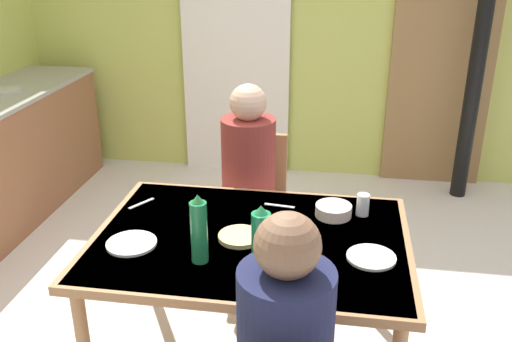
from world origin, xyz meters
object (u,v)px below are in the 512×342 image
Objects in this scene: dining_table at (251,250)px; person_near_diner at (286,337)px; water_bottle_green_far at (261,238)px; person_far_diner at (248,162)px; chair_far_diner at (252,198)px; water_bottle_green_near at (199,230)px; serving_bowl_center at (333,210)px.

person_near_diner is at bearing -72.11° from dining_table.
person_far_diner is at bearing 102.77° from water_bottle_green_far.
person_near_diner is 1.00× the size of person_far_diner.
person_far_diner is at bearing 90.00° from chair_far_diner.
chair_far_diner is 1.62m from person_near_diner.
person_near_diner is at bearing -50.59° from water_bottle_green_near.
water_bottle_green_near is at bearing -127.17° from dining_table.
chair_far_diner is 0.80m from serving_bowl_center.
chair_far_diner is at bearing 103.09° from person_near_diner.
water_bottle_green_far is at bearing 107.14° from person_near_diner.
water_bottle_green_near reaches higher than serving_bowl_center.
person_near_diner is (0.23, -0.71, 0.13)m from dining_table.
dining_table is 5.20× the size of water_bottle_green_far.
person_far_diner is 0.66m from serving_bowl_center.
chair_far_diner is 1.13× the size of person_far_diner.
water_bottle_green_near is (-0.04, -0.93, 0.08)m from person_far_diner.
chair_far_diner is at bearing 101.18° from water_bottle_green_far.
person_far_diner is at bearing 87.72° from water_bottle_green_near.
chair_far_diner is 5.12× the size of serving_bowl_center.
person_near_diner is 0.52m from water_bottle_green_far.
person_near_diner reaches higher than water_bottle_green_near.
serving_bowl_center is (0.48, -0.59, 0.25)m from chair_far_diner.
person_near_diner reaches higher than chair_far_diner.
dining_table is at bearing 107.89° from person_near_diner.
dining_table is 1.79× the size of person_near_diner.
water_bottle_green_far is at bearing 101.18° from chair_far_diner.
serving_bowl_center is at bearing 82.82° from person_near_diner.
water_bottle_green_far is (-0.15, 0.49, 0.07)m from person_near_diner.
water_bottle_green_near is at bearing 129.41° from person_near_diner.
chair_far_diner is 1.13m from water_bottle_green_near.
dining_table is 0.35m from water_bottle_green_near.
person_far_diner is 0.95m from water_bottle_green_far.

